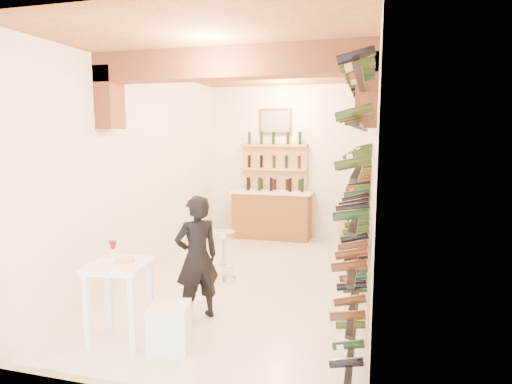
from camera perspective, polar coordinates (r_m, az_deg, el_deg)
ground at (r=6.60m, az=-0.70°, el=-11.60°), size 6.00×6.00×0.00m
room_shell at (r=5.98m, az=-1.43°, el=8.37°), size 3.52×6.02×3.21m
wine_rack at (r=6.02m, az=13.43°, el=1.46°), size 0.32×5.70×2.56m
back_counter at (r=9.02m, az=2.09°, el=-2.84°), size 1.70×0.62×1.29m
back_shelving at (r=9.16m, az=2.46°, el=1.34°), size 1.40×0.31×2.73m
tasting_table at (r=4.76m, az=-17.79°, el=-10.77°), size 0.67×0.67×1.04m
white_stool at (r=4.61m, az=-11.47°, el=-17.33°), size 0.46×0.46×0.48m
person at (r=5.13m, az=-7.88°, el=-8.67°), size 0.63×0.63×1.48m
chrome_barstool at (r=6.46m, az=-4.35°, el=-8.02°), size 0.39×0.39×0.75m
crate_lower at (r=8.44m, az=12.75°, el=-6.43°), size 0.51×0.36×0.30m
crate_upper at (r=8.37m, az=12.81°, el=-4.41°), size 0.58×0.44×0.31m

